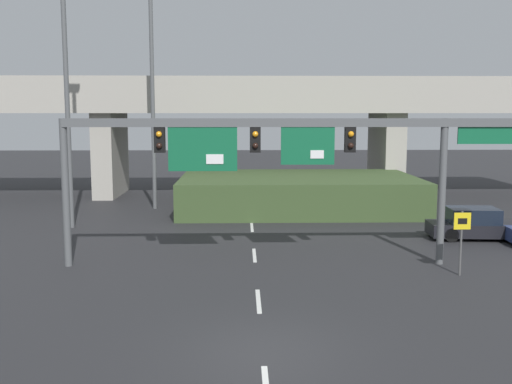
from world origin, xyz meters
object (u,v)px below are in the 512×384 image
at_px(speed_limit_sign, 462,234).
at_px(parked_sedan_near_right, 475,225).
at_px(highway_light_pole_near, 66,64).
at_px(highway_light_pole_far, 152,90).
at_px(signal_gantry, 286,145).

xyz_separation_m(speed_limit_sign, parked_sedan_near_right, (2.97, 6.30, -0.86)).
bearing_deg(speed_limit_sign, parked_sedan_near_right, 64.74).
distance_m(highway_light_pole_near, parked_sedan_near_right, 21.08).
distance_m(speed_limit_sign, highway_light_pole_near, 20.13).
height_order(speed_limit_sign, parked_sedan_near_right, speed_limit_sign).
xyz_separation_m(speed_limit_sign, highway_light_pole_far, (-13.12, 15.50, 5.61)).
bearing_deg(signal_gantry, speed_limit_sign, -15.33).
distance_m(speed_limit_sign, parked_sedan_near_right, 7.01).
relative_size(speed_limit_sign, parked_sedan_near_right, 0.53).
height_order(signal_gantry, parked_sedan_near_right, signal_gantry).
height_order(signal_gantry, speed_limit_sign, signal_gantry).
xyz_separation_m(signal_gantry, speed_limit_sign, (6.14, -1.68, -3.07)).
distance_m(highway_light_pole_far, parked_sedan_near_right, 19.64).
bearing_deg(parked_sedan_near_right, highway_light_pole_near, 174.84).
bearing_deg(signal_gantry, parked_sedan_near_right, 26.86).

